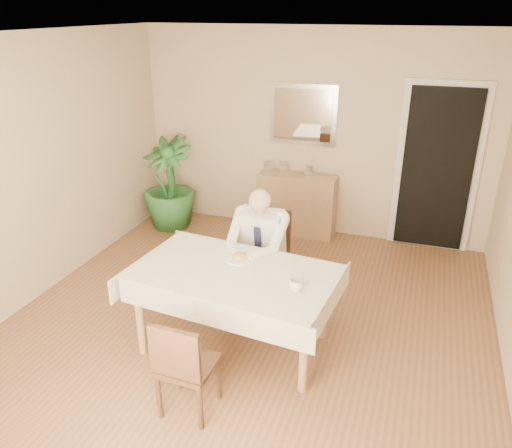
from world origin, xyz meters
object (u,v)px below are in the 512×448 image
(chair_near, at_px, (183,364))
(sideboard, at_px, (297,204))
(chair_far, at_px, (266,250))
(potted_palm, at_px, (169,184))
(seated_man, at_px, (256,248))
(dining_table, at_px, (234,280))
(coffee_mug, at_px, (296,285))

(chair_near, relative_size, sideboard, 0.81)
(chair_far, bearing_deg, potted_palm, 141.94)
(chair_far, relative_size, seated_man, 0.76)
(chair_near, height_order, potted_palm, potted_palm)
(chair_far, bearing_deg, dining_table, -92.36)
(chair_far, height_order, coffee_mug, chair_far)
(dining_table, relative_size, potted_palm, 1.46)
(chair_far, bearing_deg, sideboard, 91.54)
(chair_near, bearing_deg, seated_man, 89.98)
(chair_far, distance_m, sideboard, 1.66)
(dining_table, distance_m, chair_near, 0.92)
(chair_far, height_order, sideboard, chair_far)
(sideboard, xyz_separation_m, potted_palm, (-1.68, -0.36, 0.21))
(dining_table, xyz_separation_m, potted_palm, (-1.79, 2.17, -0.05))
(chair_far, relative_size, chair_near, 1.15)
(sideboard, height_order, potted_palm, potted_palm)
(potted_palm, bearing_deg, dining_table, -50.48)
(seated_man, xyz_separation_m, sideboard, (-0.11, 1.94, -0.29))
(chair_near, bearing_deg, dining_table, 89.00)
(chair_far, relative_size, coffee_mug, 8.21)
(seated_man, bearing_deg, potted_palm, 138.61)
(potted_palm, bearing_deg, coffee_mug, -44.14)
(sideboard, bearing_deg, dining_table, -87.27)
(seated_man, xyz_separation_m, coffee_mug, (0.58, -0.72, 0.11))
(chair_near, distance_m, potted_palm, 3.54)
(seated_man, relative_size, coffee_mug, 10.87)
(potted_palm, bearing_deg, chair_near, -60.24)
(dining_table, relative_size, chair_near, 2.21)
(potted_palm, bearing_deg, seated_man, -41.39)
(dining_table, bearing_deg, chair_near, -86.98)
(dining_table, xyz_separation_m, seated_man, (-0.00, 0.59, 0.02))
(sideboard, bearing_deg, chair_near, -88.57)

